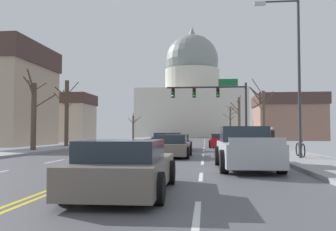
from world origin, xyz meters
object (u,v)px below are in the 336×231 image
Objects in this scene: signal_gantry at (217,97)px; sedan_oncoming_00 at (161,139)px; street_lamp_right at (293,63)px; sedan_oncoming_02 at (177,136)px; sedan_near_00 at (220,141)px; sedan_oncoming_01 at (172,137)px; sedan_near_02 at (172,147)px; pickup_truck_near_03 at (246,150)px; pedestrian_00 at (272,137)px; bicycle_parked at (300,150)px; sedan_near_01 at (178,143)px; sedan_near_04 at (125,168)px.

sedan_oncoming_00 is (-6.32, 6.30, -4.22)m from signal_gantry.
signal_gantry is 18.29m from street_lamp_right.
sedan_near_00 is at bearing -79.24° from sedan_oncoming_02.
sedan_oncoming_02 is at bearing 90.61° from sedan_oncoming_00.
sedan_near_02 is at bearing -84.66° from sedan_oncoming_01.
pickup_truck_near_03 reaches higher than sedan_oncoming_01.
sedan_oncoming_02 is (-7.04, 54.78, -0.16)m from pickup_truck_near_03.
sedan_near_00 is 36.55m from sedan_oncoming_02.
pedestrian_00 is (6.60, 6.48, 0.44)m from sedan_near_02.
sedan_oncoming_01 is (-6.52, 22.83, -0.02)m from sedan_near_00.
pedestrian_00 is 0.89× the size of bicycle_parked.
sedan_oncoming_02 is (-6.60, 32.78, -4.24)m from signal_gantry.
pickup_truck_near_03 is at bearing -76.57° from sedan_oncoming_00.
sedan_near_01 is 2.70× the size of pedestrian_00.
sedan_near_04 reaches higher than sedan_near_01.
street_lamp_right is at bearing -116.93° from bicycle_parked.
street_lamp_right is 12.37m from sedan_near_04.
pickup_truck_near_03 is at bearing -82.68° from sedan_oncoming_02.
street_lamp_right is 26.43m from sedan_oncoming_00.
sedan_near_01 is at bearing 131.33° from bicycle_parked.
sedan_oncoming_01 is 2.87× the size of pedestrian_00.
sedan_oncoming_00 is at bearing 122.17° from pedestrian_00.
sedan_near_02 is at bearing -135.54° from pedestrian_00.
sedan_near_00 is 18.87m from pickup_truck_near_03.
sedan_oncoming_00 is at bearing -90.12° from sedan_oncoming_01.
pickup_truck_near_03 is 2.99× the size of bicycle_parked.
sedan_near_04 is at bearing -84.35° from sedan_oncoming_00.
street_lamp_right is 9.27m from pedestrian_00.
sedan_oncoming_02 is at bearing 91.35° from sedan_oncoming_01.
bicycle_parked is (10.33, -49.72, -0.08)m from sedan_oncoming_02.
sedan_oncoming_01 is (-6.73, 41.70, -0.16)m from pickup_truck_near_03.
sedan_oncoming_02 is (-0.28, 26.49, -0.02)m from sedan_oncoming_00.
sedan_near_02 is at bearing -88.54° from sedan_near_01.
street_lamp_right reaches higher than sedan_near_04.
pedestrian_00 is (3.65, -9.55, -3.79)m from signal_gantry.
pedestrian_00 is (9.97, -15.84, 0.43)m from sedan_oncoming_00.
sedan_near_01 is 10.38m from bicycle_parked.
sedan_near_04 is (-6.12, -9.90, -4.20)m from street_lamp_right.
sedan_near_04 is 34.37m from sedan_oncoming_00.
street_lamp_right reaches higher than sedan_oncoming_02.
sedan_oncoming_02 is at bearing 101.38° from signal_gantry.
sedan_near_04 is (-3.37, -5.91, -0.15)m from pickup_truck_near_03.
signal_gantry is 5.26m from sedan_near_00.
bicycle_parked is (3.29, 5.06, -0.24)m from pickup_truck_near_03.
street_lamp_right is 1.73× the size of sedan_oncoming_02.
sedan_near_04 is at bearing -85.97° from sedan_oncoming_01.
signal_gantry is 1.49× the size of pickup_truck_near_03.
sedan_oncoming_01 is at bearing 105.29° from bicycle_parked.
sedan_near_01 is at bearing 105.50° from pickup_truck_near_03.
sedan_oncoming_01 is (-6.29, 19.71, -4.24)m from signal_gantry.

